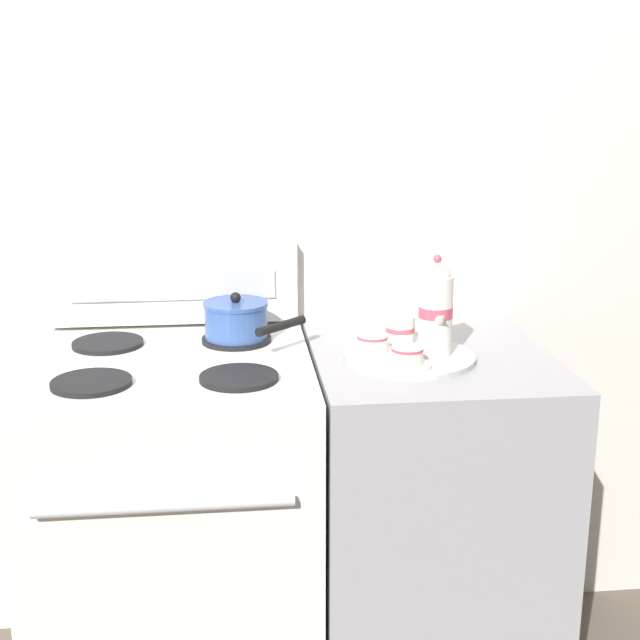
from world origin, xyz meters
The scene contains 10 objects.
wall_back centered at (0.00, 0.36, 1.10)m, with size 6.00×0.05×2.20m.
stove centered at (-0.30, 0.00, 0.47)m, with size 0.69×0.71×0.95m.
control_panel centered at (-0.30, 0.32, 1.06)m, with size 0.68×0.05×0.22m.
side_counter centered at (0.35, 0.00, 0.47)m, with size 0.59×0.68×0.94m.
saucepan centered at (-0.13, 0.15, 1.00)m, with size 0.26×0.27×0.12m.
serving_tray centered at (0.28, -0.05, 0.95)m, with size 0.32×0.32×0.01m.
teapot centered at (0.34, -0.05, 1.07)m, with size 0.08×0.13×0.25m.
teacup_left centered at (0.26, -0.14, 0.98)m, with size 0.11×0.11×0.05m.
teacup_right centered at (0.19, -0.03, 0.98)m, with size 0.11×0.11×0.05m.
creamer_jug centered at (0.28, 0.06, 0.99)m, with size 0.07×0.07×0.07m.
Camera 1 is at (-0.16, -2.09, 1.61)m, focal length 50.00 mm.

